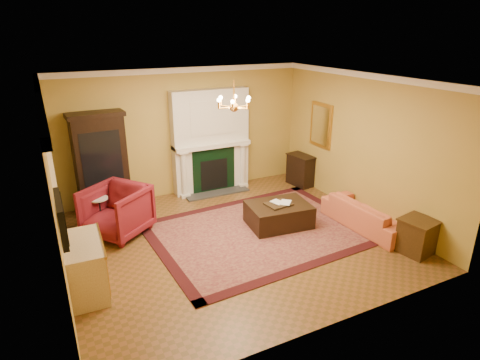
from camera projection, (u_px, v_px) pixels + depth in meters
floor at (235, 239)px, 7.75m from camera, size 6.00×5.50×0.02m
ceiling at (234, 80)px, 6.68m from camera, size 6.00×5.50×0.02m
wall_back at (184, 132)px, 9.53m from camera, size 6.00×0.02×3.00m
wall_front at (332, 230)px, 4.90m from camera, size 6.00×0.02×3.00m
wall_left at (52, 194)px, 5.96m from camera, size 0.02×5.50×3.00m
wall_right at (363, 145)px, 8.46m from camera, size 0.02×5.50×3.00m
fireplace at (211, 144)px, 9.73m from camera, size 1.90×0.70×2.50m
crown_molding at (212, 78)px, 7.51m from camera, size 6.00×5.50×0.12m
doorway at (55, 185)px, 7.57m from camera, size 0.08×1.05×2.10m
tv_panel at (61, 218)px, 5.54m from camera, size 0.09×0.95×0.58m
gilt_mirror at (321, 125)px, 9.57m from camera, size 0.06×0.76×1.05m
chandelier at (234, 104)px, 6.82m from camera, size 0.63×0.55×0.53m
oriental_rug at (260, 231)px, 8.02m from camera, size 4.34×3.36×0.02m
china_cabinet at (101, 165)px, 8.63m from camera, size 1.09×0.56×2.11m
wingback_armchair at (116, 209)px, 7.75m from camera, size 1.43×1.44×1.08m
pedestal_table at (100, 211)px, 8.00m from camera, size 0.38×0.38×0.68m
commode at (86, 267)px, 6.08m from camera, size 0.57×1.14×0.84m
coral_sofa at (367, 210)px, 8.09m from camera, size 0.66×1.96×0.76m
end_table at (417, 237)px, 7.18m from camera, size 0.62×0.62×0.62m
console_table at (301, 171)px, 10.32m from camera, size 0.49×0.74×0.77m
leather_ottoman at (279, 214)px, 8.20m from camera, size 1.32×1.02×0.46m
ottoman_tray at (279, 204)px, 8.09m from camera, size 0.54×0.44×0.03m
book_a at (274, 198)px, 8.00m from camera, size 0.19×0.08×0.26m
book_b at (281, 196)px, 8.07m from camera, size 0.16×0.16×0.28m
topiary_left at (181, 136)px, 9.27m from camera, size 0.18×0.18×0.48m
topiary_right at (240, 130)px, 9.92m from camera, size 0.15×0.15×0.41m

